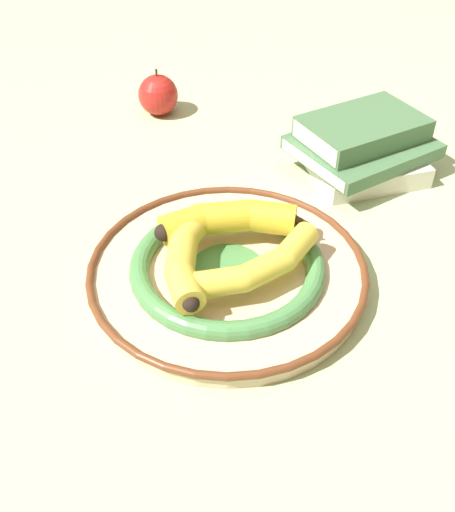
{
  "coord_description": "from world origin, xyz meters",
  "views": [
    {
      "loc": [
        -0.58,
        0.03,
        0.5
      ],
      "look_at": [
        -0.04,
        0.03,
        0.04
      ],
      "focal_mm": 42.0,
      "sensor_mm": 36.0,
      "label": 1
    }
  ],
  "objects": [
    {
      "name": "ground_plane",
      "position": [
        0.0,
        0.0,
        0.0
      ],
      "size": [
        2.8,
        2.8,
        0.0
      ],
      "primitive_type": "plane",
      "color": "#B2C693"
    },
    {
      "name": "decorative_bowl",
      "position": [
        -0.04,
        0.03,
        0.02
      ],
      "size": [
        0.34,
        0.34,
        0.03
      ],
      "color": "beige",
      "rests_on": "ground_plane"
    },
    {
      "name": "banana_a",
      "position": [
        -0.07,
        -0.01,
        0.05
      ],
      "size": [
        0.12,
        0.16,
        0.03
      ],
      "rotation": [
        0.0,
        0.0,
        5.32
      ],
      "color": "yellow",
      "rests_on": "decorative_bowl"
    },
    {
      "name": "banana_b",
      "position": [
        0.01,
        0.02,
        0.05
      ],
      "size": [
        0.07,
        0.19,
        0.04
      ],
      "rotation": [
        0.0,
        0.0,
        8.0
      ],
      "color": "gold",
      "rests_on": "decorative_bowl"
    },
    {
      "name": "banana_c",
      "position": [
        -0.05,
        0.08,
        0.05
      ],
      "size": [
        0.18,
        0.06,
        0.03
      ],
      "rotation": [
        0.0,
        0.0,
        9.39
      ],
      "color": "yellow",
      "rests_on": "decorative_bowl"
    },
    {
      "name": "book_stack",
      "position": [
        0.21,
        -0.17,
        0.04
      ],
      "size": [
        0.23,
        0.24,
        0.09
      ],
      "rotation": [
        0.0,
        0.0,
        1.96
      ],
      "color": "silver",
      "rests_on": "ground_plane"
    },
    {
      "name": "apple",
      "position": [
        0.4,
        0.15,
        0.03
      ],
      "size": [
        0.07,
        0.07,
        0.08
      ],
      "color": "red",
      "rests_on": "ground_plane"
    }
  ]
}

